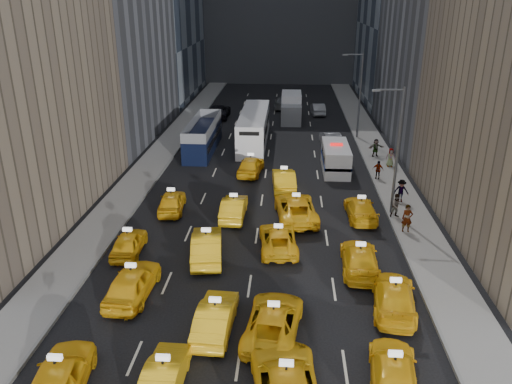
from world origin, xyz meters
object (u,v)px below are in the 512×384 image
Objects in this scene: taxi_0 at (59,379)px; box_truck at (291,108)px; taxi_1 at (164,376)px; nypd_van at (336,158)px; taxi_3 at (393,372)px; double_decker at (203,136)px; taxi_2 at (286,384)px; city_bus at (254,128)px; pedestrian_0 at (407,218)px.

taxi_0 is 0.69× the size of box_truck.
taxi_1 is 28.37m from nypd_van.
taxi_3 is 34.01m from double_decker.
taxi_1 is (3.95, 0.64, -0.16)m from taxi_0.
taxi_2 reaches higher than taxi_1.
taxi_0 reaches higher than taxi_2.
double_decker is at bearing 151.08° from nypd_van.
taxi_2 is at bearing -67.68° from double_decker.
double_decker is at bearing -124.31° from box_truck.
taxi_1 is at bearing -9.78° from taxi_2.
city_bus reaches higher than taxi_2.
double_decker is (-12.65, 5.36, 0.36)m from nypd_van.
city_bus is 23.48m from pedestrian_0.
box_truck is (0.15, 45.76, 0.81)m from taxi_2.
city_bus is at bearing -91.23° from taxi_2.
taxi_2 is (8.71, 0.43, -0.07)m from taxi_0.
city_bus is (1.06, 35.19, 0.96)m from taxi_1.
taxi_3 is at bearing -60.28° from double_decker.
taxi_3 is 35.28m from city_bus.
taxi_1 is at bearing 12.79° from taxi_3.
city_bus is at bearing 120.26° from pedestrian_0.
nypd_van is 11.34m from city_bus.
taxi_1 is 0.68× the size of nypd_van.
city_bus reaches higher than taxi_3.
double_decker is at bearing 133.88° from pedestrian_0.
pedestrian_0 is (7.67, 14.87, 0.32)m from taxi_2.
city_bus is (5.00, 35.83, 0.80)m from taxi_0.
taxi_0 is 13.04m from taxi_3.
taxi_1 is 35.22m from city_bus.
city_bus is at bearing -69.43° from taxi_3.
box_truck is at bearing -77.24° from taxi_3.
nypd_van is 12.82m from pedestrian_0.
double_decker is 0.83× the size of city_bus.
nypd_van is 3.20× the size of pedestrian_0.
taxi_0 is 0.46× the size of double_decker.
taxi_1 is 2.16× the size of pedestrian_0.
box_truck reaches higher than taxi_0.
taxi_2 is 4.38m from taxi_3.
city_bus is at bearing 38.09° from double_decker.
double_decker is at bearing -82.11° from taxi_1.
taxi_2 is 33.65m from double_decker.
taxi_1 is 9.05m from taxi_3.
box_truck is (8.73, 13.23, 0.10)m from double_decker.
taxi_0 is 47.03m from box_truck.
taxi_3 is 0.36× the size of city_bus.
taxi_3 is at bearing -77.17° from city_bus.
taxi_0 is 2.60× the size of pedestrian_0.
taxi_3 is 26.13m from nypd_van.
double_decker is at bearing -60.31° from taxi_3.
box_truck is at bearing 69.35° from city_bus.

